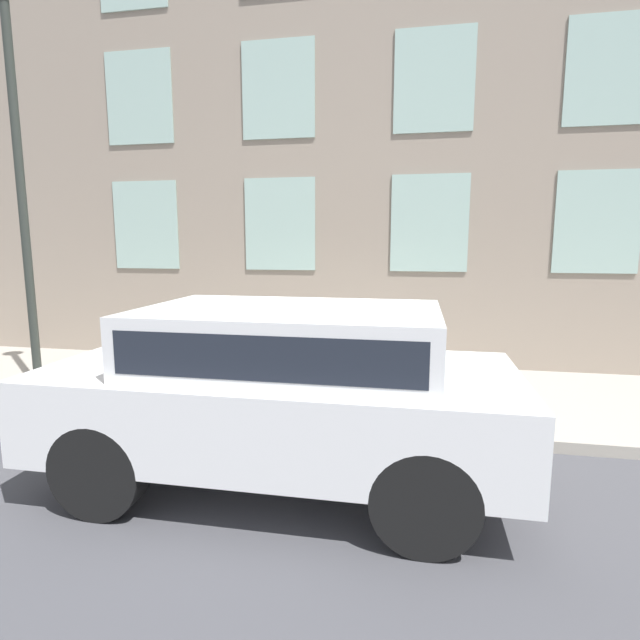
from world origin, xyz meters
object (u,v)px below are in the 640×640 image
person (342,348)px  street_lamp (17,140)px  parked_truck_white_near (284,382)px  fire_hydrant (298,376)px

person → street_lamp: size_ratio=0.22×
parked_truck_white_near → street_lamp: 5.39m
fire_hydrant → street_lamp: size_ratio=0.14×
person → street_lamp: street_lamp is taller
fire_hydrant → parked_truck_white_near: parked_truck_white_near is taller
fire_hydrant → person: size_ratio=0.63×
parked_truck_white_near → street_lamp: size_ratio=0.75×
fire_hydrant → street_lamp: 5.06m
person → fire_hydrant: bearing=46.5°
fire_hydrant → person: 0.71m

